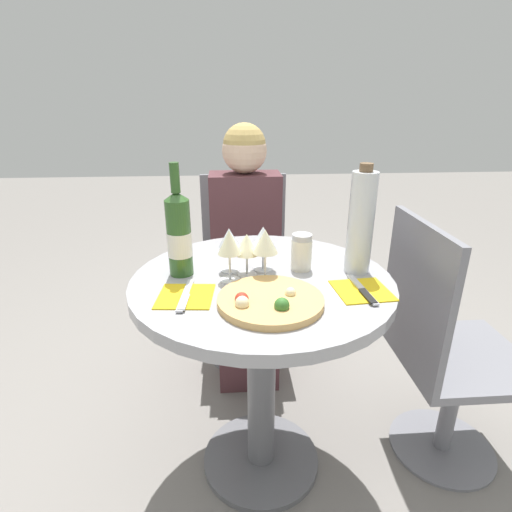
{
  "coord_description": "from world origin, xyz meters",
  "views": [
    {
      "loc": [
        -0.1,
        -1.11,
        1.27
      ],
      "look_at": [
        -0.02,
        -0.07,
        0.86
      ],
      "focal_mm": 28.0,
      "sensor_mm": 36.0,
      "label": 1
    }
  ],
  "objects_px": {
    "pizza_large": "(270,300)",
    "wine_bottle": "(179,234)",
    "dining_table": "(262,328)",
    "chair_empty_side": "(442,354)",
    "chair_behind_diner": "(245,273)",
    "seated_diner": "(246,264)",
    "tall_carafe": "(361,223)"
  },
  "relations": [
    {
      "from": "pizza_large",
      "to": "tall_carafe",
      "type": "distance_m",
      "value": 0.39
    },
    {
      "from": "chair_behind_diner",
      "to": "chair_empty_side",
      "type": "xyz_separation_m",
      "value": [
        0.65,
        -0.75,
        0.0
      ]
    },
    {
      "from": "dining_table",
      "to": "tall_carafe",
      "type": "xyz_separation_m",
      "value": [
        0.3,
        0.02,
        0.34
      ]
    },
    {
      "from": "seated_diner",
      "to": "pizza_large",
      "type": "relative_size",
      "value": 4.13
    },
    {
      "from": "chair_behind_diner",
      "to": "chair_empty_side",
      "type": "height_order",
      "value": "same"
    },
    {
      "from": "dining_table",
      "to": "wine_bottle",
      "type": "distance_m",
      "value": 0.4
    },
    {
      "from": "seated_diner",
      "to": "tall_carafe",
      "type": "distance_m",
      "value": 0.77
    },
    {
      "from": "seated_diner",
      "to": "pizza_large",
      "type": "bearing_deg",
      "value": 91.82
    },
    {
      "from": "wine_bottle",
      "to": "chair_behind_diner",
      "type": "bearing_deg",
      "value": 72.24
    },
    {
      "from": "chair_empty_side",
      "to": "tall_carafe",
      "type": "height_order",
      "value": "tall_carafe"
    },
    {
      "from": "tall_carafe",
      "to": "dining_table",
      "type": "bearing_deg",
      "value": -175.3
    },
    {
      "from": "dining_table",
      "to": "chair_behind_diner",
      "type": "distance_m",
      "value": 0.77
    },
    {
      "from": "pizza_large",
      "to": "wine_bottle",
      "type": "bearing_deg",
      "value": 139.07
    },
    {
      "from": "tall_carafe",
      "to": "pizza_large",
      "type": "bearing_deg",
      "value": -146.08
    },
    {
      "from": "chair_empty_side",
      "to": "pizza_large",
      "type": "xyz_separation_m",
      "value": [
        -0.63,
        -0.18,
        0.33
      ]
    },
    {
      "from": "pizza_large",
      "to": "tall_carafe",
      "type": "relative_size",
      "value": 0.84
    },
    {
      "from": "chair_behind_diner",
      "to": "pizza_large",
      "type": "distance_m",
      "value": 0.99
    },
    {
      "from": "dining_table",
      "to": "tall_carafe",
      "type": "distance_m",
      "value": 0.46
    },
    {
      "from": "dining_table",
      "to": "chair_behind_diner",
      "type": "relative_size",
      "value": 0.87
    },
    {
      "from": "chair_behind_diner",
      "to": "chair_empty_side",
      "type": "bearing_deg",
      "value": 131.23
    },
    {
      "from": "dining_table",
      "to": "chair_behind_diner",
      "type": "xyz_separation_m",
      "value": [
        -0.02,
        0.76,
        -0.14
      ]
    },
    {
      "from": "seated_diner",
      "to": "chair_empty_side",
      "type": "xyz_separation_m",
      "value": [
        0.65,
        -0.61,
        -0.11
      ]
    },
    {
      "from": "chair_empty_side",
      "to": "seated_diner",
      "type": "bearing_deg",
      "value": -132.79
    },
    {
      "from": "chair_empty_side",
      "to": "tall_carafe",
      "type": "relative_size",
      "value": 2.72
    },
    {
      "from": "pizza_large",
      "to": "tall_carafe",
      "type": "xyz_separation_m",
      "value": [
        0.3,
        0.2,
        0.15
      ]
    },
    {
      "from": "chair_behind_diner",
      "to": "seated_diner",
      "type": "distance_m",
      "value": 0.18
    },
    {
      "from": "seated_diner",
      "to": "chair_empty_side",
      "type": "distance_m",
      "value": 0.9
    },
    {
      "from": "chair_behind_diner",
      "to": "seated_diner",
      "type": "relative_size",
      "value": 0.78
    },
    {
      "from": "dining_table",
      "to": "chair_empty_side",
      "type": "xyz_separation_m",
      "value": [
        0.63,
        0.01,
        -0.14
      ]
    },
    {
      "from": "chair_behind_diner",
      "to": "tall_carafe",
      "type": "bearing_deg",
      "value": 113.77
    },
    {
      "from": "dining_table",
      "to": "seated_diner",
      "type": "distance_m",
      "value": 0.62
    },
    {
      "from": "chair_behind_diner",
      "to": "wine_bottle",
      "type": "distance_m",
      "value": 0.87
    }
  ]
}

